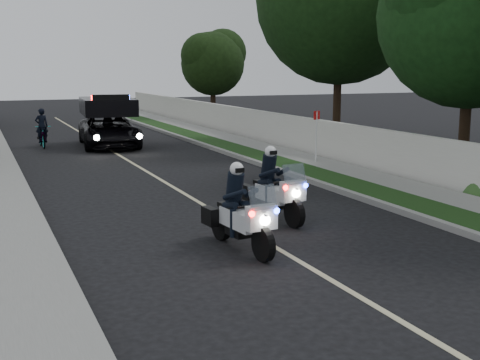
{
  "coord_description": "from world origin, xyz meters",
  "views": [
    {
      "loc": [
        -5.36,
        -10.46,
        3.55
      ],
      "look_at": [
        0.14,
        2.37,
        1.0
      ],
      "focal_mm": 46.78,
      "sensor_mm": 36.0,
      "label": 1
    }
  ],
  "objects": [
    {
      "name": "curb_right",
      "position": [
        4.1,
        10.0,
        0.07
      ],
      "size": [
        0.2,
        60.0,
        0.15
      ],
      "primitive_type": "cube",
      "color": "gray",
      "rests_on": "ground"
    },
    {
      "name": "grass_verge",
      "position": [
        4.8,
        10.0,
        0.08
      ],
      "size": [
        1.2,
        60.0,
        0.16
      ],
      "primitive_type": "cube",
      "color": "#193814",
      "rests_on": "ground"
    },
    {
      "name": "bicycle",
      "position": [
        -2.56,
        18.36,
        0.0
      ],
      "size": [
        0.68,
        1.89,
        0.99
      ],
      "primitive_type": "imported",
      "rotation": [
        0.0,
        0.0,
        0.01
      ],
      "color": "black",
      "rests_on": "ground"
    },
    {
      "name": "lane_marking",
      "position": [
        0.0,
        10.0,
        0.0
      ],
      "size": [
        0.12,
        50.0,
        0.01
      ],
      "primitive_type": "cube",
      "color": "#BFB78C",
      "rests_on": "ground"
    },
    {
      "name": "police_suv",
      "position": [
        0.23,
        17.41,
        0.0
      ],
      "size": [
        2.88,
        5.4,
        2.53
      ],
      "primitive_type": "imported",
      "rotation": [
        0.0,
        0.0,
        -0.09
      ],
      "color": "black",
      "rests_on": "ground"
    },
    {
      "name": "sidewalk_right",
      "position": [
        6.1,
        10.0,
        0.08
      ],
      "size": [
        1.4,
        60.0,
        0.16
      ],
      "primitive_type": "cube",
      "color": "gray",
      "rests_on": "ground"
    },
    {
      "name": "curb_left",
      "position": [
        -4.1,
        10.0,
        0.07
      ],
      "size": [
        0.2,
        60.0,
        0.15
      ],
      "primitive_type": "cube",
      "color": "gray",
      "rests_on": "ground"
    },
    {
      "name": "cyclist",
      "position": [
        -2.56,
        18.36,
        0.0
      ],
      "size": [
        0.59,
        0.43,
        1.52
      ],
      "primitive_type": "imported",
      "rotation": [
        0.0,
        0.0,
        3.26
      ],
      "color": "black",
      "rests_on": "ground"
    },
    {
      "name": "police_moto_left",
      "position": [
        -0.7,
        0.4,
        0.0
      ],
      "size": [
        0.92,
        2.1,
        1.73
      ],
      "primitive_type": null,
      "rotation": [
        0.0,
        0.0,
        0.1
      ],
      "color": "silver",
      "rests_on": "ground"
    },
    {
      "name": "ground",
      "position": [
        0.0,
        0.0,
        0.0
      ],
      "size": [
        120.0,
        120.0,
        0.0
      ],
      "primitive_type": "plane",
      "color": "black",
      "rests_on": "ground"
    },
    {
      "name": "tree_right_d",
      "position": [
        10.02,
        14.16,
        0.0
      ],
      "size": [
        7.89,
        7.89,
        12.56
      ],
      "primitive_type": null,
      "rotation": [
        0.0,
        0.0,
        -0.05
      ],
      "color": "#173612",
      "rests_on": "ground"
    },
    {
      "name": "police_moto_right",
      "position": [
        0.98,
        2.35,
        0.0
      ],
      "size": [
        0.94,
        2.11,
        1.74
      ],
      "primitive_type": null,
      "rotation": [
        0.0,
        0.0,
        0.11
      ],
      "color": "silver",
      "rests_on": "ground"
    },
    {
      "name": "tree_right_b",
      "position": [
        9.6,
        5.57,
        0.0
      ],
      "size": [
        6.71,
        6.71,
        10.03
      ],
      "primitive_type": null,
      "rotation": [
        0.0,
        0.0,
        0.12
      ],
      "color": "#184015",
      "rests_on": "ground"
    },
    {
      "name": "sign_post",
      "position": [
        6.0,
        9.06,
        0.0
      ],
      "size": [
        0.4,
        0.4,
        2.04
      ],
      "primitive_type": null,
      "rotation": [
        0.0,
        0.0,
        0.32
      ],
      "color": "#AC260C",
      "rests_on": "ground"
    },
    {
      "name": "property_wall",
      "position": [
        7.1,
        10.0,
        0.75
      ],
      "size": [
        0.22,
        60.0,
        1.5
      ],
      "primitive_type": "cube",
      "color": "beige",
      "rests_on": "ground"
    },
    {
      "name": "tree_right_e",
      "position": [
        9.99,
        30.08,
        0.0
      ],
      "size": [
        4.66,
        4.66,
        7.23
      ],
      "primitive_type": null,
      "rotation": [
        0.0,
        0.0,
        -0.08
      ],
      "color": "black",
      "rests_on": "ground"
    }
  ]
}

